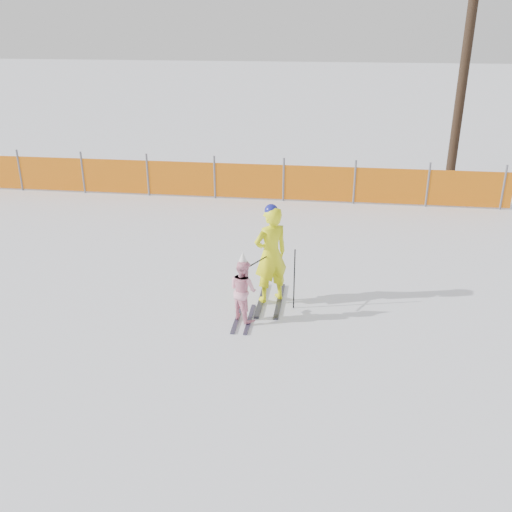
{
  "coord_description": "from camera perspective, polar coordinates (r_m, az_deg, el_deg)",
  "views": [
    {
      "loc": [
        1.24,
        -8.74,
        4.95
      ],
      "look_at": [
        0.0,
        0.5,
        1.0
      ],
      "focal_mm": 40.0,
      "sensor_mm": 36.0,
      "label": 1
    }
  ],
  "objects": [
    {
      "name": "child",
      "position": [
        9.83,
        -1.3,
        -3.36
      ],
      "size": [
        0.68,
        1.06,
        1.3
      ],
      "color": "black",
      "rests_on": "ground"
    },
    {
      "name": "adult",
      "position": [
        10.31,
        1.48,
        0.15
      ],
      "size": [
        0.79,
        1.4,
        1.91
      ],
      "color": "black",
      "rests_on": "ground"
    },
    {
      "name": "ski_poles",
      "position": [
        10.15,
        2.6,
        -1.76
      ],
      "size": [
        0.81,
        0.54,
        1.16
      ],
      "color": "black",
      "rests_on": "ground"
    },
    {
      "name": "ground",
      "position": [
        10.12,
        -0.38,
        -6.32
      ],
      "size": [
        120.0,
        120.0,
        0.0
      ],
      "primitive_type": "plane",
      "color": "white",
      "rests_on": "ground"
    },
    {
      "name": "safety_fence",
      "position": [
        16.66,
        -3.75,
        7.63
      ],
      "size": [
        16.29,
        0.06,
        1.25
      ],
      "color": "#595960",
      "rests_on": "ground"
    },
    {
      "name": "tree_trunks",
      "position": [
        20.08,
        22.76,
        15.12
      ],
      "size": [
        2.88,
        1.43,
        5.7
      ],
      "color": "black",
      "rests_on": "ground"
    }
  ]
}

